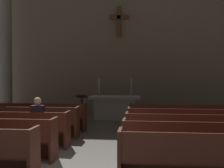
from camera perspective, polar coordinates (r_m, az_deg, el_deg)
name	(u,v)px	position (r m, az deg, el deg)	size (l,w,h in m)	color
pew_left_row_3	(0,128)	(8.07, -22.02, -8.43)	(3.73, 0.50, 0.95)	#4C2319
pew_left_row_4	(18,122)	(9.07, -18.65, -7.30)	(3.73, 0.50, 0.95)	#4C2319
pew_left_row_5	(32,116)	(10.09, -15.97, -6.39)	(3.73, 0.50, 0.95)	#4C2319
pew_right_row_2	(213,144)	(6.23, 19.95, -11.38)	(3.73, 0.50, 0.95)	#4C2319
pew_right_row_3	(201,133)	(7.30, 17.80, -9.45)	(3.73, 0.50, 0.95)	#4C2319
pew_right_row_4	(193,125)	(8.39, 16.22, -8.01)	(3.73, 0.50, 0.95)	#4C2319
pew_right_row_5	(187,119)	(9.48, 15.01, -6.89)	(3.73, 0.50, 0.95)	#4C2319
column_left_third	(5,43)	(14.41, -21.09, 7.82)	(0.99, 0.99, 7.09)	gray
altar	(115,107)	(12.13, 0.61, -4.72)	(2.20, 0.90, 1.01)	#A8A399
candlestick_left	(99,90)	(12.16, -2.68, -1.30)	(0.16, 0.16, 0.75)	#B79338
candlestick_right	(131,90)	(12.03, 3.93, -1.33)	(0.16, 0.16, 0.75)	#B79338
apse_with_cross	(119,31)	(14.58, 1.49, 10.80)	(11.80, 0.43, 8.41)	gray
lectern	(82,110)	(11.14, -6.19, -5.22)	(0.44, 0.36, 1.15)	#4C2319
lone_worshipper	(39,121)	(7.63, -14.74, -7.30)	(0.32, 0.43, 1.32)	#26262B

